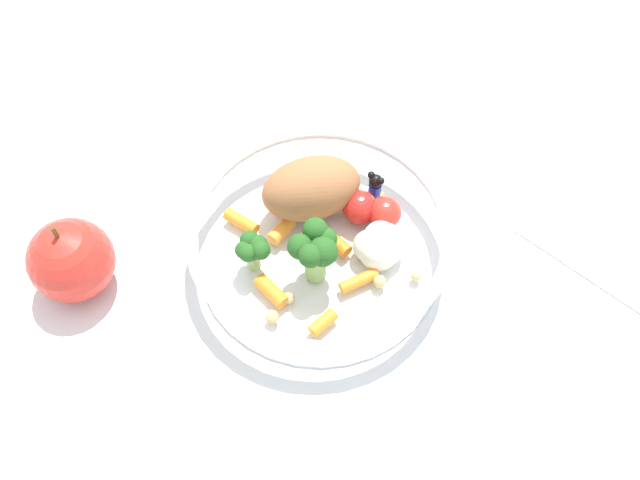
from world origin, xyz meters
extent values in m
plane|color=white|center=(0.00, 0.00, 0.00)|extent=(2.40, 2.40, 0.00)
cylinder|color=white|center=(0.01, 0.01, 0.00)|extent=(0.21, 0.21, 0.01)
torus|color=white|center=(0.01, 0.01, 0.04)|extent=(0.22, 0.22, 0.01)
ellipsoid|color=#9E663D|center=(-0.02, 0.04, 0.04)|extent=(0.10, 0.10, 0.06)
cylinder|color=#7FAD5B|center=(0.02, -0.01, 0.02)|extent=(0.02, 0.02, 0.03)
sphere|color=#23561E|center=(0.03, -0.01, 0.05)|extent=(0.02, 0.02, 0.02)
sphere|color=#23561E|center=(0.02, 0.00, 0.05)|extent=(0.02, 0.02, 0.02)
sphere|color=#23561E|center=(0.01, 0.00, 0.05)|extent=(0.02, 0.02, 0.02)
sphere|color=#23561E|center=(0.01, -0.02, 0.05)|extent=(0.02, 0.02, 0.02)
sphere|color=#23561E|center=(0.02, -0.02, 0.05)|extent=(0.02, 0.02, 0.02)
cylinder|color=#8EB766|center=(-0.03, -0.03, 0.02)|extent=(0.01, 0.01, 0.02)
sphere|color=#23561E|center=(-0.02, -0.03, 0.04)|extent=(0.02, 0.02, 0.02)
sphere|color=#23561E|center=(-0.03, -0.03, 0.03)|extent=(0.02, 0.02, 0.02)
sphere|color=#23561E|center=(-0.03, -0.03, 0.04)|extent=(0.02, 0.02, 0.02)
sphere|color=#23561E|center=(-0.03, -0.04, 0.03)|extent=(0.02, 0.02, 0.02)
sphere|color=#23561E|center=(-0.03, -0.04, 0.04)|extent=(0.02, 0.02, 0.02)
sphere|color=silver|center=(0.06, 0.04, 0.02)|extent=(0.04, 0.04, 0.04)
sphere|color=silver|center=(0.05, 0.04, 0.02)|extent=(0.03, 0.03, 0.03)
sphere|color=silver|center=(0.05, 0.04, 0.02)|extent=(0.03, 0.03, 0.03)
sphere|color=silver|center=(0.05, 0.03, 0.02)|extent=(0.03, 0.03, 0.03)
sphere|color=silver|center=(0.06, 0.03, 0.02)|extent=(0.03, 0.03, 0.03)
cube|color=yellow|center=(0.02, 0.08, 0.01)|extent=(0.01, 0.02, 0.00)
cylinder|color=#1933B2|center=(0.02, 0.08, 0.02)|extent=(0.01, 0.01, 0.02)
sphere|color=black|center=(0.02, 0.08, 0.03)|extent=(0.01, 0.01, 0.01)
sphere|color=black|center=(0.03, 0.08, 0.04)|extent=(0.01, 0.01, 0.01)
sphere|color=black|center=(0.01, 0.09, 0.04)|extent=(0.01, 0.01, 0.01)
cylinder|color=orange|center=(-0.03, 0.01, 0.01)|extent=(0.01, 0.03, 0.01)
cylinder|color=orange|center=(0.00, -0.05, 0.01)|extent=(0.03, 0.02, 0.01)
cylinder|color=orange|center=(0.06, 0.00, 0.01)|extent=(0.03, 0.03, 0.01)
cylinder|color=orange|center=(0.05, -0.05, 0.01)|extent=(0.02, 0.03, 0.01)
cylinder|color=orange|center=(-0.06, -0.01, 0.01)|extent=(0.03, 0.01, 0.01)
cylinder|color=orange|center=(0.02, 0.02, 0.01)|extent=(0.03, 0.02, 0.01)
sphere|color=red|center=(0.02, 0.06, 0.02)|extent=(0.03, 0.03, 0.03)
sphere|color=red|center=(0.04, 0.07, 0.02)|extent=(0.03, 0.03, 0.03)
sphere|color=tan|center=(-0.04, -0.02, 0.01)|extent=(0.01, 0.01, 0.01)
sphere|color=tan|center=(0.01, -0.07, 0.01)|extent=(0.01, 0.01, 0.01)
sphere|color=tan|center=(0.07, 0.01, 0.01)|extent=(0.01, 0.01, 0.01)
sphere|color=tan|center=(-0.02, 0.08, 0.01)|extent=(0.01, 0.01, 0.01)
sphere|color=tan|center=(-0.04, 0.07, 0.01)|extent=(0.01, 0.01, 0.01)
sphere|color=#D1B775|center=(0.09, 0.03, 0.01)|extent=(0.01, 0.01, 0.01)
sphere|color=tan|center=(0.02, -0.04, 0.01)|extent=(0.01, 0.01, 0.01)
sphere|color=tan|center=(0.00, 0.08, 0.01)|extent=(0.01, 0.01, 0.01)
sphere|color=red|center=(-0.15, -0.12, 0.03)|extent=(0.07, 0.07, 0.07)
cylinder|color=brown|center=(-0.15, -0.12, 0.08)|extent=(0.00, 0.00, 0.01)
cube|color=white|center=(0.22, 0.17, 0.00)|extent=(0.15, 0.13, 0.01)
camera|label=1|loc=(0.18, -0.25, 0.50)|focal=37.79mm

